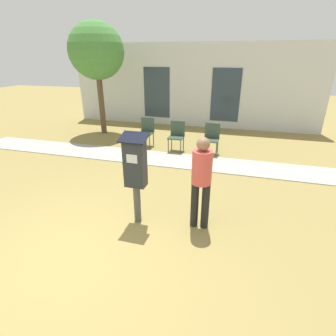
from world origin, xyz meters
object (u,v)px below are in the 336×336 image
object	(u,v)px
person_standing	(201,177)
outdoor_chair_middle	(177,134)
parking_meter	(135,168)
outdoor_chair_right	(212,136)
outdoor_chair_left	(147,130)

from	to	relation	value
person_standing	outdoor_chair_middle	size ratio (longest dim) A/B	1.76
parking_meter	outdoor_chair_middle	size ratio (longest dim) A/B	1.77
outdoor_chair_middle	outdoor_chair_right	xyz separation A→B (m)	(1.05, 0.01, 0.00)
outdoor_chair_middle	outdoor_chair_right	bearing A→B (deg)	16.18
parking_meter	outdoor_chair_middle	world-z (taller)	parking_meter
person_standing	parking_meter	bearing A→B (deg)	-150.04
outdoor_chair_left	outdoor_chair_middle	size ratio (longest dim) A/B	1.00
person_standing	outdoor_chair_middle	world-z (taller)	person_standing
parking_meter	outdoor_chair_left	xyz separation A→B (m)	(-1.31, 4.07, -0.49)
outdoor_chair_left	outdoor_chair_middle	distance (m)	1.07
parking_meter	outdoor_chair_left	bearing A→B (deg)	107.89
outdoor_chair_left	outdoor_chair_middle	world-z (taller)	same
parking_meter	person_standing	xyz separation A→B (m)	(1.06, 0.14, -0.09)
outdoor_chair_right	outdoor_chair_middle	bearing A→B (deg)	175.72
parking_meter	outdoor_chair_left	world-z (taller)	parking_meter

